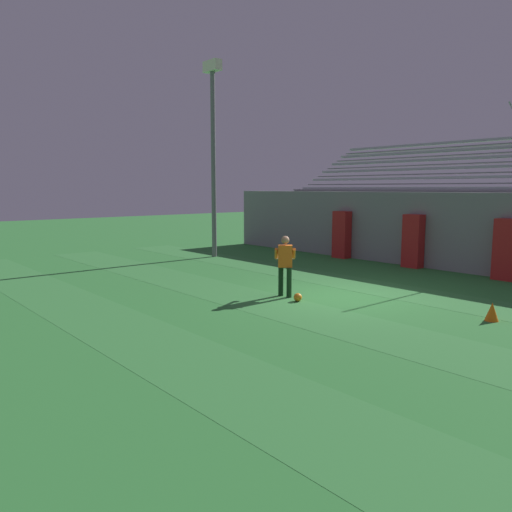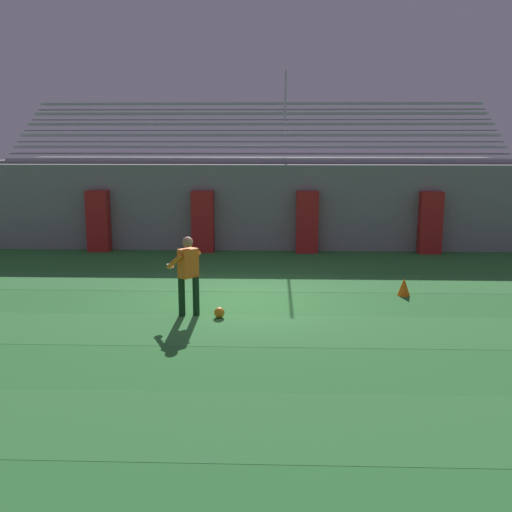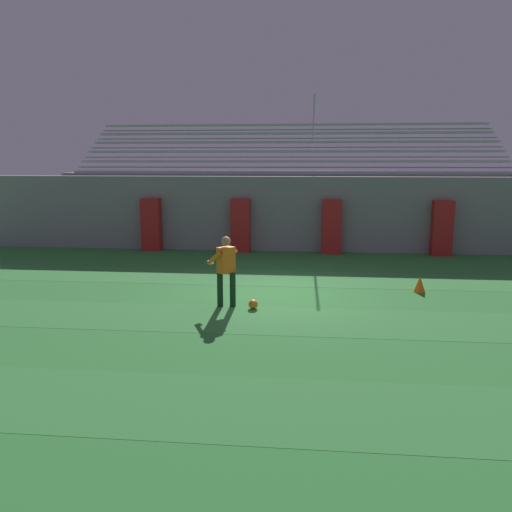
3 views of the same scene
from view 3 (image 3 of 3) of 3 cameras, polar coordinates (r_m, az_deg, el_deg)
The scene contains 13 objects.
ground_plane at distance 12.87m, azimuth 2.35°, elevation -4.40°, with size 80.00×80.00×0.00m, color #2D7533.
turf_stripe_near at distance 7.27m, azimuth -0.44°, elevation -16.88°, with size 28.00×1.94×0.01m, color #337A38.
turf_stripe_mid at distance 10.85m, azimuth 1.71°, elevation -7.31°, with size 28.00×1.94×0.01m, color #337A38.
turf_stripe_far at distance 14.59m, azimuth 2.74°, elevation -2.56°, with size 28.00×1.94×0.01m, color #337A38.
back_wall at distance 19.01m, azimuth 3.49°, elevation 4.85°, with size 24.00×0.60×2.80m, color gray.
padding_pillar_gate_left at distance 18.65m, azimuth -1.78°, elevation 3.48°, with size 0.71×0.44×1.98m, color #B21E1E.
padding_pillar_gate_right at distance 18.53m, azimuth 8.64°, elevation 3.32°, with size 0.71×0.44×1.98m, color #B21E1E.
padding_pillar_far_left at distance 19.38m, azimuth -11.87°, elevation 3.54°, with size 0.71×0.44×1.98m, color #B21E1E.
padding_pillar_far_right at distance 19.15m, azimuth 20.48°, elevation 2.99°, with size 0.71×0.44×1.98m, color #B21E1E.
bleacher_stand at distance 21.68m, azimuth 3.76°, elevation 5.88°, with size 18.00×4.75×5.83m.
goalkeeper at distance 11.62m, azimuth -3.49°, elevation -1.23°, with size 0.74×0.74×1.67m.
soccer_ball at distance 11.59m, azimuth -0.32°, elevation -5.55°, with size 0.22×0.22×0.22m, color orange.
traffic_cone at distance 13.72m, azimuth 18.21°, elevation -3.07°, with size 0.30×0.30×0.42m, color orange.
Camera 3 is at (0.67, -12.40, 3.38)m, focal length 35.00 mm.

